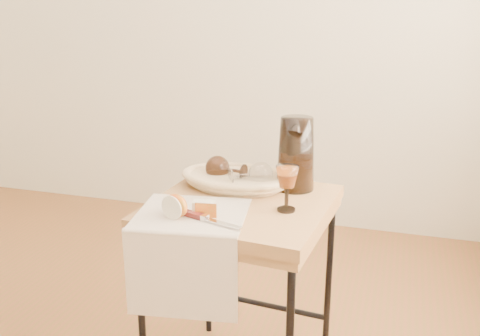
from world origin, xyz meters
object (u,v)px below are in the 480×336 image
(tea_towel, at_px, (192,214))
(bread_basket, at_px, (236,180))
(goblet_lying_a, at_px, (229,170))
(pitcher, at_px, (296,154))
(table_knife, at_px, (207,218))
(goblet_lying_b, at_px, (248,175))
(apple_half, at_px, (176,205))
(side_table, at_px, (242,297))
(wine_goblet, at_px, (287,188))

(tea_towel, height_order, bread_basket, bread_basket)
(goblet_lying_a, distance_m, pitcher, 0.25)
(table_knife, bearing_deg, tea_towel, 164.16)
(goblet_lying_a, distance_m, table_knife, 0.35)
(goblet_lying_a, relative_size, goblet_lying_b, 1.02)
(tea_towel, bearing_deg, goblet_lying_a, 77.45)
(tea_towel, relative_size, table_knife, 1.51)
(goblet_lying_b, bearing_deg, bread_basket, 127.13)
(bread_basket, height_order, table_knife, bread_basket)
(bread_basket, xyz_separation_m, apple_half, (-0.09, -0.32, 0.02))
(bread_basket, xyz_separation_m, goblet_lying_a, (-0.03, 0.02, 0.03))
(pitcher, bearing_deg, table_knife, -107.67)
(apple_half, xyz_separation_m, table_knife, (0.10, -0.00, -0.03))
(bread_basket, xyz_separation_m, goblet_lying_b, (0.05, -0.02, 0.03))
(bread_basket, height_order, pitcher, pitcher)
(goblet_lying_b, distance_m, apple_half, 0.33)
(table_knife, bearing_deg, side_table, 93.33)
(tea_towel, height_order, goblet_lying_b, goblet_lying_b)
(goblet_lying_b, bearing_deg, side_table, -116.35)
(wine_goblet, bearing_deg, goblet_lying_b, 138.64)
(goblet_lying_b, bearing_deg, wine_goblet, -72.43)
(side_table, xyz_separation_m, goblet_lying_a, (-0.09, 0.14, 0.41))
(tea_towel, xyz_separation_m, wine_goblet, (0.27, 0.12, 0.07))
(side_table, bearing_deg, bread_basket, 115.27)
(bread_basket, relative_size, wine_goblet, 2.34)
(goblet_lying_b, xyz_separation_m, table_knife, (-0.04, -0.31, -0.04))
(side_table, xyz_separation_m, tea_towel, (-0.11, -0.16, 0.36))
(tea_towel, xyz_separation_m, bread_basket, (0.05, 0.28, 0.02))
(side_table, bearing_deg, goblet_lying_a, 122.49)
(goblet_lying_b, bearing_deg, table_knife, -128.50)
(tea_towel, distance_m, apple_half, 0.07)
(side_table, distance_m, bread_basket, 0.40)
(side_table, height_order, goblet_lying_a, goblet_lying_a)
(goblet_lying_b, distance_m, wine_goblet, 0.22)
(side_table, relative_size, wine_goblet, 4.80)
(bread_basket, relative_size, goblet_lying_a, 2.44)
(side_table, distance_m, goblet_lying_b, 0.42)
(wine_goblet, relative_size, apple_half, 1.84)
(side_table, relative_size, goblet_lying_b, 5.12)
(bread_basket, bearing_deg, tea_towel, -98.45)
(tea_towel, xyz_separation_m, pitcher, (0.26, 0.33, 0.12))
(goblet_lying_b, xyz_separation_m, pitcher, (0.15, 0.06, 0.07))
(apple_half, bearing_deg, goblet_lying_b, 81.93)
(wine_goblet, bearing_deg, bread_basket, 142.53)
(bread_basket, relative_size, apple_half, 4.31)
(table_knife, bearing_deg, goblet_lying_b, 99.64)
(side_table, distance_m, apple_half, 0.47)
(side_table, xyz_separation_m, goblet_lying_b, (-0.01, 0.11, 0.41))
(wine_goblet, height_order, apple_half, wine_goblet)
(side_table, bearing_deg, goblet_lying_b, 94.72)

